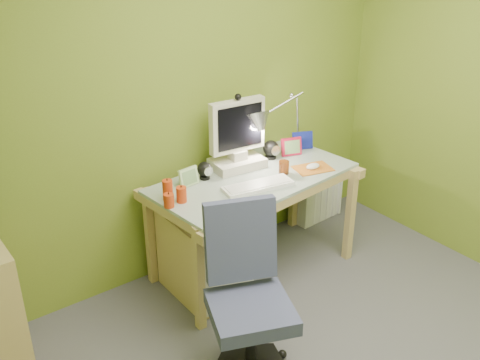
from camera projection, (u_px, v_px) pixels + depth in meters
wall_back at (182, 96)px, 3.47m from camera, size 3.20×0.01×2.40m
slope_ceiling at (165, 70)px, 1.50m from camera, size 1.10×3.20×1.10m
desk at (253, 224)px, 3.73m from camera, size 1.38×0.78×0.71m
monitor at (237, 128)px, 3.58m from camera, size 0.42×0.27×0.55m
speaker_left at (205, 171)px, 3.52m from camera, size 0.10×0.10×0.11m
speaker_right at (271, 149)px, 3.81m from camera, size 0.12×0.12×0.13m
keyboard at (258, 186)px, 3.42m from camera, size 0.46×0.22×0.02m
mousepad at (313, 168)px, 3.68m from camera, size 0.28×0.22×0.01m
mouse at (313, 166)px, 3.67m from camera, size 0.11×0.07×0.03m
amber_tumbler at (284, 167)px, 3.59m from camera, size 0.07×0.07×0.09m
candle_cluster at (171, 193)px, 3.23m from camera, size 0.20×0.18×0.12m
photo_frame_red at (291, 147)px, 3.86m from camera, size 0.14×0.06×0.12m
photo_frame_blue at (302, 140)px, 3.96m from camera, size 0.14×0.08×0.12m
photo_frame_green at (189, 177)px, 3.43m from camera, size 0.13×0.03×0.11m
desk_lamp at (290, 109)px, 3.81m from camera, size 0.61×0.32×0.63m
task_chair at (251, 311)px, 2.82m from camera, size 0.60×0.60×0.84m
radiator at (317, 194)px, 4.44m from camera, size 0.42×0.19×0.41m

